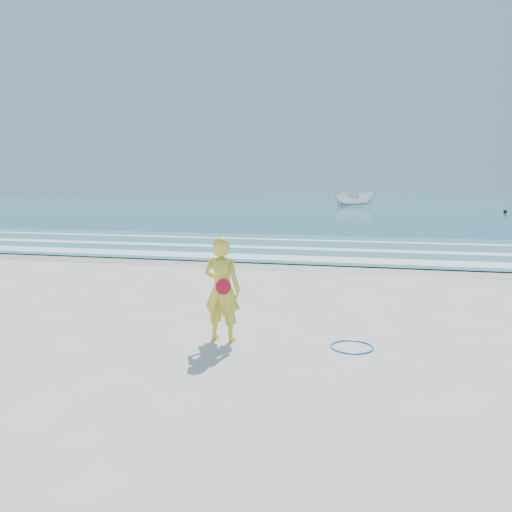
# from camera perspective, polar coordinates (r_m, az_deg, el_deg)

# --- Properties ---
(ground) EXTENTS (400.00, 400.00, 0.00)m
(ground) POSITION_cam_1_polar(r_m,az_deg,el_deg) (8.72, -9.27, -10.02)
(ground) COLOR silver
(ground) RESTS_ON ground
(wet_sand) EXTENTS (400.00, 2.40, 0.00)m
(wet_sand) POSITION_cam_1_polar(r_m,az_deg,el_deg) (17.15, 2.53, -0.98)
(wet_sand) COLOR #B2A893
(wet_sand) RESTS_ON ground
(ocean) EXTENTS (400.00, 190.00, 0.04)m
(ocean) POSITION_cam_1_polar(r_m,az_deg,el_deg) (112.70, 12.16, 6.50)
(ocean) COLOR #19727F
(ocean) RESTS_ON ground
(shallow) EXTENTS (400.00, 10.00, 0.01)m
(shallow) POSITION_cam_1_polar(r_m,az_deg,el_deg) (22.03, 5.07, 1.11)
(shallow) COLOR #59B7AD
(shallow) RESTS_ON ocean
(foam_near) EXTENTS (400.00, 1.40, 0.01)m
(foam_near) POSITION_cam_1_polar(r_m,az_deg,el_deg) (18.41, 3.32, -0.21)
(foam_near) COLOR white
(foam_near) RESTS_ON shallow
(foam_mid) EXTENTS (400.00, 0.90, 0.01)m
(foam_mid) POSITION_cam_1_polar(r_m,az_deg,el_deg) (21.24, 4.74, 0.88)
(foam_mid) COLOR white
(foam_mid) RESTS_ON shallow
(foam_far) EXTENTS (400.00, 0.60, 0.01)m
(foam_far) POSITION_cam_1_polar(r_m,az_deg,el_deg) (24.48, 5.96, 1.81)
(foam_far) COLOR white
(foam_far) RESTS_ON shallow
(hoop) EXTENTS (0.80, 0.80, 0.03)m
(hoop) POSITION_cam_1_polar(r_m,az_deg,el_deg) (8.64, 10.90, -10.16)
(hoop) COLOR #0D81F3
(hoop) RESTS_ON ground
(boat) EXTENTS (5.38, 2.71, 1.99)m
(boat) POSITION_cam_1_polar(r_m,az_deg,el_deg) (66.03, 11.22, 6.45)
(boat) COLOR white
(boat) RESTS_ON ocean
(buoy) EXTENTS (0.35, 0.35, 0.35)m
(buoy) POSITION_cam_1_polar(r_m,az_deg,el_deg) (54.22, 26.59, 4.58)
(buoy) COLOR black
(buoy) RESTS_ON ocean
(woman) EXTENTS (0.72, 0.52, 1.83)m
(woman) POSITION_cam_1_polar(r_m,az_deg,el_deg) (8.67, -3.89, -3.78)
(woman) COLOR yellow
(woman) RESTS_ON ground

